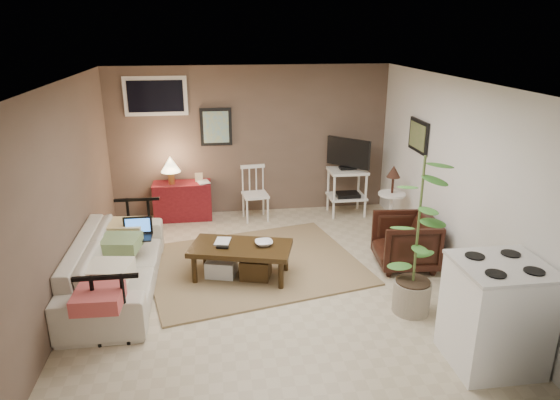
{
  "coord_description": "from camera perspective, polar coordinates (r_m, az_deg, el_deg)",
  "views": [
    {
      "loc": [
        -0.63,
        -5.45,
        2.95
      ],
      "look_at": [
        0.18,
        0.35,
        0.92
      ],
      "focal_mm": 32.0,
      "sensor_mm": 36.0,
      "label": 1
    }
  ],
  "objects": [
    {
      "name": "floor",
      "position": [
        6.23,
        -1.22,
        -9.12
      ],
      "size": [
        5.0,
        5.0,
        0.0
      ],
      "primitive_type": "plane",
      "color": "#C1B293",
      "rests_on": "ground"
    },
    {
      "name": "art_back",
      "position": [
        8.07,
        -7.32,
        8.28
      ],
      "size": [
        0.5,
        0.03,
        0.6
      ],
      "primitive_type": "cube",
      "color": "black"
    },
    {
      "name": "art_right",
      "position": [
        7.24,
        15.56,
        7.06
      ],
      "size": [
        0.03,
        0.6,
        0.45
      ],
      "primitive_type": "cube",
      "color": "black"
    },
    {
      "name": "window",
      "position": [
        8.03,
        -14.03,
        11.45
      ],
      "size": [
        0.96,
        0.03,
        0.6
      ],
      "primitive_type": "cube",
      "color": "white"
    },
    {
      "name": "rug",
      "position": [
        6.58,
        -2.99,
        -7.38
      ],
      "size": [
        3.05,
        2.64,
        0.03
      ],
      "primitive_type": "cube",
      "rotation": [
        0.0,
        0.0,
        0.22
      ],
      "color": "#8C7A51",
      "rests_on": "floor"
    },
    {
      "name": "coffee_table",
      "position": [
        6.18,
        -4.55,
        -6.74
      ],
      "size": [
        1.34,
        0.93,
        0.46
      ],
      "color": "#32200D",
      "rests_on": "floor"
    },
    {
      "name": "sofa",
      "position": [
        6.11,
        -18.36,
        -6.07
      ],
      "size": [
        0.67,
        2.28,
        0.89
      ],
      "primitive_type": "imported",
      "rotation": [
        0.0,
        0.0,
        1.57
      ],
      "color": "beige",
      "rests_on": "floor"
    },
    {
      "name": "sofa_pillows",
      "position": [
        5.83,
        -18.36,
        -6.24
      ],
      "size": [
        0.44,
        2.17,
        0.15
      ],
      "primitive_type": null,
      "color": "beige",
      "rests_on": "sofa"
    },
    {
      "name": "sofa_end_rails",
      "position": [
        6.12,
        -17.08,
        -6.57
      ],
      "size": [
        0.61,
        2.28,
        0.77
      ],
      "primitive_type": null,
      "color": "black",
      "rests_on": "floor"
    },
    {
      "name": "laptop",
      "position": [
        6.38,
        -15.96,
        -3.46
      ],
      "size": [
        0.35,
        0.26,
        0.24
      ],
      "color": "black",
      "rests_on": "sofa"
    },
    {
      "name": "red_console",
      "position": [
        8.16,
        -11.16,
        0.3
      ],
      "size": [
        0.91,
        0.4,
        1.05
      ],
      "color": "maroon",
      "rests_on": "floor"
    },
    {
      "name": "spindle_chair",
      "position": [
        8.0,
        -2.87,
        0.58
      ],
      "size": [
        0.43,
        0.43,
        0.86
      ],
      "color": "white",
      "rests_on": "floor"
    },
    {
      "name": "tv_stand",
      "position": [
        8.19,
        7.72,
        2.85
      ],
      "size": [
        0.6,
        0.58,
        1.28
      ],
      "color": "white",
      "rests_on": "floor"
    },
    {
      "name": "side_table",
      "position": [
        7.51,
        12.69,
        0.9
      ],
      "size": [
        0.4,
        0.4,
        1.06
      ],
      "color": "white",
      "rests_on": "floor"
    },
    {
      "name": "armchair",
      "position": [
        6.62,
        14.12,
        -4.39
      ],
      "size": [
        0.74,
        0.78,
        0.74
      ],
      "primitive_type": "imported",
      "rotation": [
        0.0,
        0.0,
        -1.66
      ],
      "color": "black",
      "rests_on": "floor"
    },
    {
      "name": "potted_plant",
      "position": [
        5.37,
        15.48,
        -3.46
      ],
      "size": [
        0.45,
        0.45,
        1.78
      ],
      "color": "tan",
      "rests_on": "floor"
    },
    {
      "name": "stove",
      "position": [
        5.0,
        23.39,
        -11.87
      ],
      "size": [
        0.78,
        0.72,
        1.02
      ],
      "color": "white",
      "rests_on": "floor"
    },
    {
      "name": "bowl",
      "position": [
        6.07,
        -1.86,
        -4.23
      ],
      "size": [
        0.22,
        0.06,
        0.22
      ],
      "primitive_type": "imported",
      "rotation": [
        0.0,
        0.0,
        0.06
      ],
      "color": "#32200D",
      "rests_on": "coffee_table"
    },
    {
      "name": "book_table",
      "position": [
        6.2,
        -7.44,
        -3.72
      ],
      "size": [
        0.18,
        0.06,
        0.25
      ],
      "primitive_type": "imported",
      "rotation": [
        0.0,
        0.0,
        -0.21
      ],
      "color": "#32200D",
      "rests_on": "coffee_table"
    },
    {
      "name": "book_console",
      "position": [
        7.97,
        -9.42,
        2.7
      ],
      "size": [
        0.18,
        0.07,
        0.24
      ],
      "primitive_type": "imported",
      "rotation": [
        0.0,
        0.0,
        0.27
      ],
      "color": "#32200D",
      "rests_on": "red_console"
    }
  ]
}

